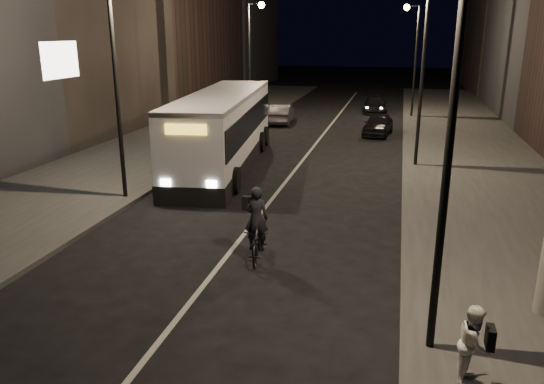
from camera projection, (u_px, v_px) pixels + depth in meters
The scene contains 14 objects.
ground at pixel (230, 252), 15.93m from camera, with size 180.00×180.00×0.00m, color black.
sidewalk_right at pixel (473, 160), 27.04m from camera, with size 7.00×70.00×0.16m, color #323230.
sidewalk_left at pixel (165, 144), 30.83m from camera, with size 7.00×70.00×0.16m, color #323230.
streetlight_right_near at pixel (439, 90), 9.46m from camera, with size 1.20×0.44×8.12m.
streetlight_right_mid at pixel (418, 54), 24.35m from camera, with size 1.20×0.44×8.12m.
streetlight_right_far at pixel (413, 46), 39.24m from camera, with size 1.20×0.44×8.12m.
streetlight_left_near at pixel (121, 60), 19.29m from camera, with size 1.20×0.44×8.12m.
streetlight_left_far at pixel (253, 47), 36.04m from camera, with size 1.20×0.44×8.12m.
city_bus at pixel (223, 127), 25.72m from camera, with size 4.35×13.41×3.56m.
cyclist_on_bicycle at pixel (258, 235), 15.19m from camera, with size 0.96×2.04×2.26m.
pedestrian_woman at pixel (474, 344), 9.61m from camera, with size 0.74×0.58×1.52m, color white.
car_near at pixel (378, 124), 33.89m from camera, with size 1.58×3.92×1.34m, color black.
car_mid at pixel (281, 114), 38.18m from camera, with size 1.47×4.20×1.38m, color #3A3B3D.
car_far at pixel (376, 105), 43.30m from camera, with size 1.78×4.37×1.27m, color black.
Camera 1 is at (4.66, -14.02, 6.35)m, focal length 35.00 mm.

